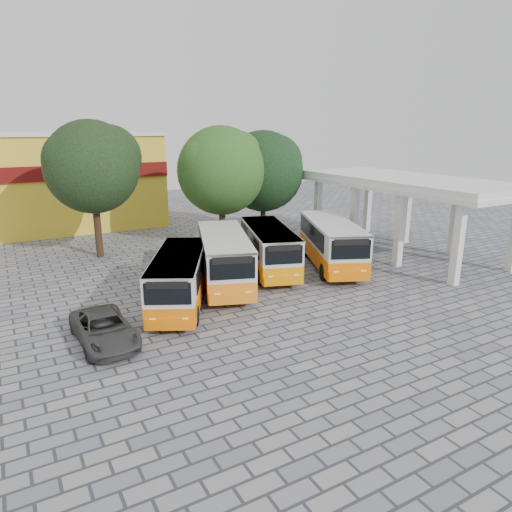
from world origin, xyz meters
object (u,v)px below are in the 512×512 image
bus_centre_left (224,256)px  bus_far_left (179,277)px  parked_car (104,329)px  bus_far_right (332,241)px  bus_centre_right (269,246)px

bus_centre_left → bus_far_left: bearing=-132.1°
bus_far_left → parked_car: size_ratio=1.73×
bus_far_right → parked_car: 15.58m
bus_centre_left → parked_car: (-7.54, -4.20, -1.06)m
bus_centre_right → bus_far_left: bearing=-139.2°
bus_far_left → bus_far_right: (10.81, 1.60, 0.17)m
bus_far_right → parked_car: (-15.01, -4.02, -1.08)m
bus_centre_left → bus_centre_right: bearing=35.6°
bus_centre_left → bus_centre_right: bus_centre_left is taller
bus_centre_right → bus_centre_left: bearing=-145.4°
bus_far_left → bus_centre_left: bus_centre_left is taller
parked_car → bus_far_right: bearing=12.6°
bus_far_left → bus_far_right: size_ratio=0.90×
bus_centre_left → parked_car: size_ratio=1.89×
bus_centre_left → bus_centre_right: size_ratio=1.06×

